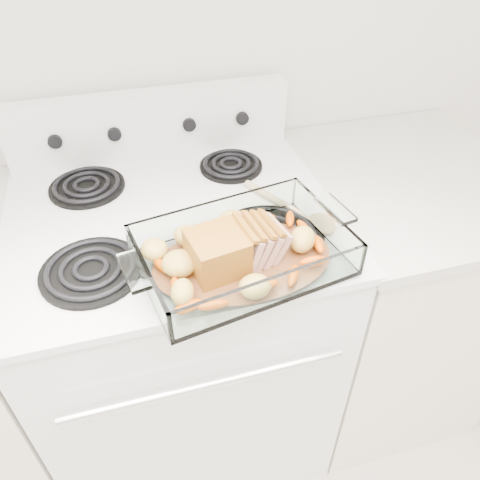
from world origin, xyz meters
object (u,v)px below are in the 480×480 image
object	(u,v)px
counter_right	(383,293)
baking_dish	(243,256)
electric_range	(185,333)
pork_roast	(229,248)

from	to	relation	value
counter_right	baking_dish	world-z (taller)	baking_dish
electric_range	counter_right	bearing A→B (deg)	-0.10
counter_right	pork_roast	bearing A→B (deg)	-158.66
pork_roast	baking_dish	bearing A→B (deg)	-6.34
electric_range	baking_dish	size ratio (longest dim) A/B	2.75
electric_range	pork_roast	size ratio (longest dim) A/B	5.64
baking_dish	pork_roast	world-z (taller)	pork_roast
counter_right	pork_roast	distance (m)	0.82
baking_dish	pork_roast	xyz separation A→B (m)	(-0.03, -0.00, 0.03)
electric_range	pork_roast	world-z (taller)	electric_range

